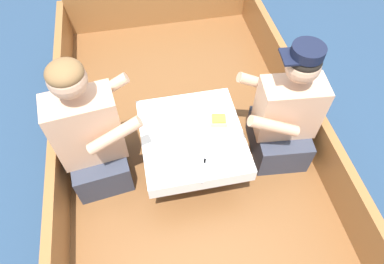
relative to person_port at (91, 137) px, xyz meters
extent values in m
plane|color=navy|center=(0.63, -0.11, -0.69)|extent=(60.00, 60.00, 0.00)
cube|color=brown|center=(0.63, -0.11, -0.55)|extent=(1.86, 3.60, 0.27)
cube|color=#936033|center=(-0.27, -0.11, -0.24)|extent=(0.06, 3.60, 0.34)
cube|color=#936033|center=(1.53, -0.11, -0.24)|extent=(0.06, 3.60, 0.34)
cube|color=#936033|center=(0.63, 1.67, -0.22)|extent=(1.74, 0.06, 0.39)
cylinder|color=#B2B2B7|center=(0.63, -0.05, -0.25)|extent=(0.07, 0.07, 0.33)
cube|color=brown|center=(0.63, -0.05, -0.07)|extent=(0.63, 0.68, 0.02)
cube|color=white|center=(0.63, -0.05, -0.06)|extent=(0.66, 0.71, 0.00)
cube|color=white|center=(0.63, -0.41, -0.11)|extent=(0.66, 0.00, 0.10)
cube|color=white|center=(0.63, 0.30, -0.11)|extent=(0.66, 0.00, 0.10)
cube|color=#333847|center=(0.00, 0.00, -0.29)|extent=(0.41, 0.48, 0.26)
cube|color=tan|center=(0.00, 0.00, 0.10)|extent=(0.42, 0.27, 0.50)
sphere|color=tan|center=(0.00, 0.00, 0.50)|extent=(0.21, 0.21, 0.21)
ellipsoid|color=brown|center=(0.00, 0.00, 0.55)|extent=(0.20, 0.20, 0.11)
cylinder|color=tan|center=(0.12, 0.20, 0.19)|extent=(0.34, 0.11, 0.21)
cylinder|color=tan|center=(0.17, -0.16, 0.19)|extent=(0.34, 0.11, 0.21)
cube|color=#333847|center=(1.27, -0.05, -0.29)|extent=(0.40, 0.47, 0.26)
cube|color=tan|center=(1.27, -0.05, 0.05)|extent=(0.42, 0.26, 0.42)
sphere|color=tan|center=(1.27, -0.05, 0.42)|extent=(0.20, 0.20, 0.20)
ellipsoid|color=black|center=(1.27, -0.05, 0.46)|extent=(0.19, 0.19, 0.11)
cylinder|color=tan|center=(1.10, -0.22, 0.11)|extent=(0.34, 0.10, 0.21)
cylinder|color=tan|center=(1.13, 0.14, 0.11)|extent=(0.34, 0.10, 0.21)
cylinder|color=black|center=(1.27, -0.05, 0.52)|extent=(0.19, 0.19, 0.06)
cube|color=black|center=(1.18, -0.05, 0.49)|extent=(0.11, 0.15, 0.01)
cylinder|color=silver|center=(0.82, 0.00, -0.06)|extent=(0.21, 0.21, 0.01)
cylinder|color=silver|center=(0.47, 0.09, -0.06)|extent=(0.22, 0.22, 0.01)
cube|color=#E0BC7F|center=(0.82, 0.00, -0.03)|extent=(0.12, 0.11, 0.04)
cube|color=gold|center=(0.82, 0.00, -0.01)|extent=(0.10, 0.09, 0.01)
cylinder|color=silver|center=(0.84, -0.32, -0.04)|extent=(0.13, 0.13, 0.04)
cylinder|color=beige|center=(0.84, -0.32, -0.03)|extent=(0.10, 0.10, 0.02)
cylinder|color=silver|center=(0.42, -0.23, -0.04)|extent=(0.14, 0.14, 0.04)
cylinder|color=beige|center=(0.42, -0.23, -0.03)|extent=(0.12, 0.12, 0.02)
cylinder|color=silver|center=(0.66, 0.12, -0.04)|extent=(0.12, 0.12, 0.04)
cylinder|color=beige|center=(0.66, 0.12, -0.03)|extent=(0.10, 0.10, 0.02)
cylinder|color=silver|center=(0.72, -0.16, -0.03)|extent=(0.08, 0.08, 0.07)
torus|color=silver|center=(0.77, -0.16, -0.02)|extent=(0.04, 0.01, 0.04)
cylinder|color=#3D2314|center=(0.72, -0.16, -0.01)|extent=(0.07, 0.07, 0.01)
cylinder|color=silver|center=(0.82, 0.19, -0.03)|extent=(0.07, 0.07, 0.06)
torus|color=silver|center=(0.87, 0.19, -0.03)|extent=(0.04, 0.01, 0.04)
cylinder|color=#3D2314|center=(0.82, 0.19, -0.01)|extent=(0.06, 0.06, 0.01)
cube|color=silver|center=(0.89, -0.23, -0.06)|extent=(0.05, 0.17, 0.00)
ellipsoid|color=silver|center=(0.88, -0.17, -0.06)|extent=(0.04, 0.02, 0.01)
cube|color=silver|center=(0.59, -0.28, -0.06)|extent=(0.05, 0.17, 0.00)
cube|color=silver|center=(0.45, -0.36, -0.06)|extent=(0.17, 0.04, 0.00)
ellipsoid|color=silver|center=(0.38, -0.35, -0.06)|extent=(0.04, 0.02, 0.01)
cube|color=silver|center=(0.65, -0.34, -0.06)|extent=(0.06, 0.17, 0.00)
cube|color=silver|center=(0.67, -0.27, -0.06)|extent=(0.03, 0.04, 0.00)
camera|label=1|loc=(0.38, -1.35, 1.73)|focal=32.00mm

